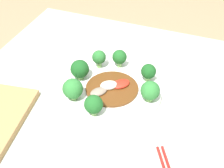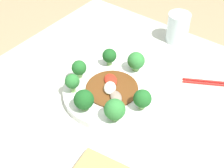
{
  "view_description": "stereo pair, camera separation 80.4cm",
  "coord_description": "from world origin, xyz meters",
  "px_view_note": "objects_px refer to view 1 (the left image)",
  "views": [
    {
      "loc": [
        -0.63,
        -0.25,
        1.39
      ],
      "look_at": [
        0.01,
        -0.01,
        0.8
      ],
      "focal_mm": 50.0,
      "sensor_mm": 36.0,
      "label": 1
    },
    {
      "loc": [
        -0.39,
        0.52,
        1.42
      ],
      "look_at": [
        0.01,
        -0.01,
        0.8
      ],
      "focal_mm": 50.0,
      "sensor_mm": 36.0,
      "label": 2
    }
  ],
  "objects_px": {
    "broccoli_south": "(150,91)",
    "broccoli_north": "(80,69)",
    "broccoli_northwest": "(73,89)",
    "broccoli_east": "(120,57)",
    "broccoli_southeast": "(148,72)",
    "stirfry_center": "(111,88)",
    "plate": "(112,92)",
    "broccoli_west": "(95,105)",
    "broccoli_northeast": "(99,58)"
  },
  "relations": [
    {
      "from": "broccoli_northwest",
      "to": "stirfry_center",
      "type": "bearing_deg",
      "value": -49.05
    },
    {
      "from": "broccoli_southeast",
      "to": "broccoli_northwest",
      "type": "relative_size",
      "value": 0.88
    },
    {
      "from": "broccoli_south",
      "to": "stirfry_center",
      "type": "height_order",
      "value": "broccoli_south"
    },
    {
      "from": "broccoli_north",
      "to": "broccoli_northwest",
      "type": "distance_m",
      "value": 0.09
    },
    {
      "from": "broccoli_east",
      "to": "broccoli_southeast",
      "type": "relative_size",
      "value": 1.04
    },
    {
      "from": "broccoli_northeast",
      "to": "broccoli_south",
      "type": "bearing_deg",
      "value": -115.76
    },
    {
      "from": "plate",
      "to": "broccoli_north",
      "type": "xyz_separation_m",
      "value": [
        0.01,
        0.11,
        0.05
      ]
    },
    {
      "from": "broccoli_west",
      "to": "broccoli_northwest",
      "type": "height_order",
      "value": "broccoli_northwest"
    },
    {
      "from": "plate",
      "to": "broccoli_north",
      "type": "distance_m",
      "value": 0.12
    },
    {
      "from": "broccoli_northeast",
      "to": "broccoli_southeast",
      "type": "bearing_deg",
      "value": -93.28
    },
    {
      "from": "broccoli_south",
      "to": "broccoli_north",
      "type": "xyz_separation_m",
      "value": [
        0.02,
        0.22,
        -0.0
      ]
    },
    {
      "from": "broccoli_east",
      "to": "broccoli_northwest",
      "type": "height_order",
      "value": "broccoli_northwest"
    },
    {
      "from": "broccoli_north",
      "to": "broccoli_northwest",
      "type": "relative_size",
      "value": 0.97
    },
    {
      "from": "broccoli_northeast",
      "to": "stirfry_center",
      "type": "relative_size",
      "value": 0.39
    },
    {
      "from": "broccoli_west",
      "to": "broccoli_north",
      "type": "relative_size",
      "value": 0.97
    },
    {
      "from": "broccoli_north",
      "to": "broccoli_east",
      "type": "bearing_deg",
      "value": -43.09
    },
    {
      "from": "broccoli_south",
      "to": "stirfry_center",
      "type": "xyz_separation_m",
      "value": [
        0.01,
        0.12,
        -0.03
      ]
    },
    {
      "from": "broccoli_west",
      "to": "stirfry_center",
      "type": "bearing_deg",
      "value": -2.16
    },
    {
      "from": "plate",
      "to": "broccoli_northwest",
      "type": "distance_m",
      "value": 0.12
    },
    {
      "from": "plate",
      "to": "broccoli_southeast",
      "type": "xyz_separation_m",
      "value": [
        0.08,
        -0.09,
        0.04
      ]
    },
    {
      "from": "broccoli_west",
      "to": "broccoli_south",
      "type": "xyz_separation_m",
      "value": [
        0.1,
        -0.12,
        0.0
      ]
    },
    {
      "from": "broccoli_west",
      "to": "broccoli_east",
      "type": "xyz_separation_m",
      "value": [
        0.22,
        0.01,
        0.0
      ]
    },
    {
      "from": "plate",
      "to": "broccoli_west",
      "type": "xyz_separation_m",
      "value": [
        -0.11,
        0.01,
        0.05
      ]
    },
    {
      "from": "broccoli_west",
      "to": "broccoli_northeast",
      "type": "relative_size",
      "value": 1.01
    },
    {
      "from": "plate",
      "to": "broccoli_northwest",
      "type": "xyz_separation_m",
      "value": [
        -0.07,
        0.09,
        0.05
      ]
    },
    {
      "from": "broccoli_northeast",
      "to": "broccoli_northwest",
      "type": "bearing_deg",
      "value": 175.65
    },
    {
      "from": "stirfry_center",
      "to": "plate",
      "type": "bearing_deg",
      "value": -66.33
    },
    {
      "from": "plate",
      "to": "broccoli_east",
      "type": "distance_m",
      "value": 0.12
    },
    {
      "from": "broccoli_north",
      "to": "stirfry_center",
      "type": "relative_size",
      "value": 0.41
    },
    {
      "from": "broccoli_northwest",
      "to": "broccoli_north",
      "type": "bearing_deg",
      "value": 12.94
    },
    {
      "from": "broccoli_south",
      "to": "broccoli_southeast",
      "type": "relative_size",
      "value": 1.11
    },
    {
      "from": "broccoli_west",
      "to": "broccoli_northeast",
      "type": "distance_m",
      "value": 0.21
    },
    {
      "from": "broccoli_east",
      "to": "broccoli_southeast",
      "type": "xyz_separation_m",
      "value": [
        -0.04,
        -0.1,
        -0.0
      ]
    },
    {
      "from": "broccoli_west",
      "to": "stirfry_center",
      "type": "distance_m",
      "value": 0.11
    },
    {
      "from": "broccoli_south",
      "to": "broccoli_north",
      "type": "bearing_deg",
      "value": 84.79
    },
    {
      "from": "broccoli_south",
      "to": "broccoli_northeast",
      "type": "height_order",
      "value": "broccoli_south"
    },
    {
      "from": "broccoli_southeast",
      "to": "broccoli_northwest",
      "type": "distance_m",
      "value": 0.23
    },
    {
      "from": "plate",
      "to": "broccoli_northeast",
      "type": "distance_m",
      "value": 0.12
    },
    {
      "from": "broccoli_southeast",
      "to": "broccoli_northeast",
      "type": "distance_m",
      "value": 0.16
    },
    {
      "from": "broccoli_north",
      "to": "broccoli_northwest",
      "type": "xyz_separation_m",
      "value": [
        -0.09,
        -0.02,
        0.0
      ]
    },
    {
      "from": "plate",
      "to": "broccoli_east",
      "type": "relative_size",
      "value": 4.86
    },
    {
      "from": "plate",
      "to": "stirfry_center",
      "type": "xyz_separation_m",
      "value": [
        -0.0,
        0.0,
        0.02
      ]
    },
    {
      "from": "plate",
      "to": "broccoli_northeast",
      "type": "relative_size",
      "value": 4.78
    },
    {
      "from": "broccoli_north",
      "to": "broccoli_south",
      "type": "bearing_deg",
      "value": -95.21
    },
    {
      "from": "broccoli_south",
      "to": "broccoli_southeast",
      "type": "height_order",
      "value": "broccoli_south"
    },
    {
      "from": "broccoli_north",
      "to": "plate",
      "type": "bearing_deg",
      "value": -97.22
    },
    {
      "from": "plate",
      "to": "broccoli_south",
      "type": "bearing_deg",
      "value": -93.3
    },
    {
      "from": "broccoli_south",
      "to": "broccoli_northeast",
      "type": "xyz_separation_m",
      "value": [
        0.09,
        0.19,
        0.0
      ]
    },
    {
      "from": "broccoli_south",
      "to": "broccoli_east",
      "type": "distance_m",
      "value": 0.18
    },
    {
      "from": "broccoli_west",
      "to": "broccoli_southeast",
      "type": "distance_m",
      "value": 0.21
    }
  ]
}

